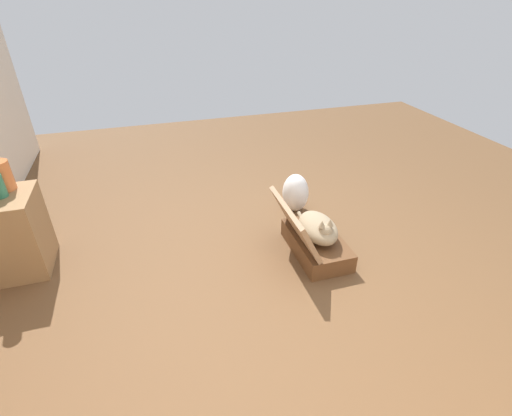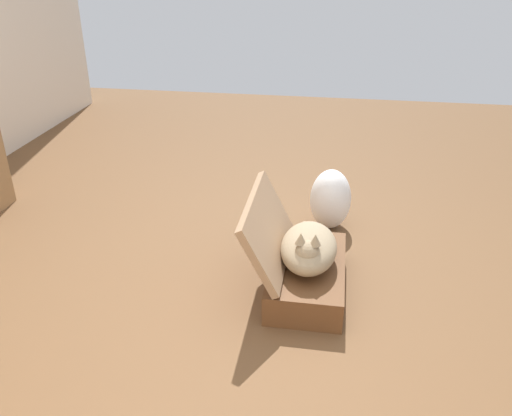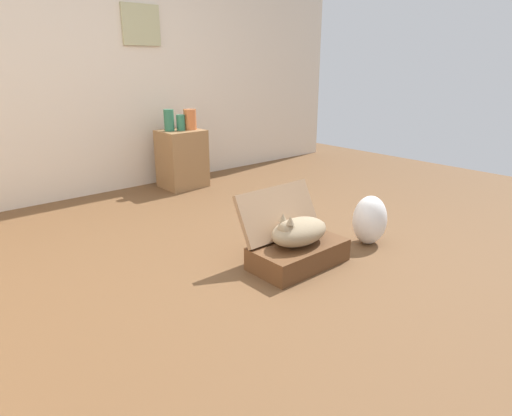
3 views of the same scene
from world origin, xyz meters
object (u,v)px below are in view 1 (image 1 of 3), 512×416
(side_table, at_px, (15,234))
(vase_short, at_px, (2,176))
(cat, at_px, (318,228))
(suitcase_base, at_px, (316,244))
(plastic_bag_white, at_px, (295,193))

(side_table, height_order, vase_short, vase_short)
(vase_short, bearing_deg, cat, -105.30)
(suitcase_base, height_order, side_table, side_table)
(suitcase_base, xyz_separation_m, side_table, (0.48, 2.23, 0.23))
(suitcase_base, bearing_deg, plastic_bag_white, -7.21)
(suitcase_base, xyz_separation_m, plastic_bag_white, (0.68, -0.09, 0.11))
(plastic_bag_white, distance_m, side_table, 2.33)
(side_table, relative_size, vase_short, 2.88)
(suitcase_base, height_order, vase_short, vase_short)
(side_table, bearing_deg, cat, -102.44)
(plastic_bag_white, relative_size, vase_short, 1.73)
(cat, bearing_deg, vase_short, 74.70)
(suitcase_base, height_order, cat, cat)
(cat, xyz_separation_m, side_table, (0.49, 2.23, 0.07))
(plastic_bag_white, xyz_separation_m, side_table, (-0.20, 2.32, 0.13))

